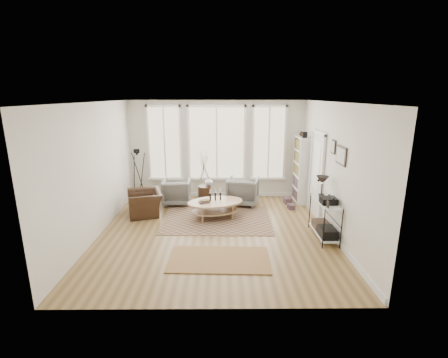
{
  "coord_description": "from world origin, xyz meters",
  "views": [
    {
      "loc": [
        0.14,
        -6.87,
        3.05
      ],
      "look_at": [
        0.2,
        0.6,
        1.1
      ],
      "focal_mm": 26.0,
      "sensor_mm": 36.0,
      "label": 1
    }
  ],
  "objects_px": {
    "armchair_left": "(177,192)",
    "bookcase": "(301,169)",
    "armchair_right": "(243,191)",
    "side_table": "(204,180)",
    "low_shelf": "(325,215)",
    "accent_chair": "(145,203)",
    "coffee_table": "(215,205)"
  },
  "relations": [
    {
      "from": "low_shelf",
      "to": "armchair_left",
      "type": "bearing_deg",
      "value": 146.87
    },
    {
      "from": "armchair_right",
      "to": "low_shelf",
      "type": "bearing_deg",
      "value": 137.69
    },
    {
      "from": "low_shelf",
      "to": "armchair_right",
      "type": "bearing_deg",
      "value": 125.92
    },
    {
      "from": "coffee_table",
      "to": "accent_chair",
      "type": "distance_m",
      "value": 1.86
    },
    {
      "from": "coffee_table",
      "to": "armchair_right",
      "type": "height_order",
      "value": "armchair_right"
    },
    {
      "from": "coffee_table",
      "to": "accent_chair",
      "type": "bearing_deg",
      "value": 170.84
    },
    {
      "from": "armchair_left",
      "to": "bookcase",
      "type": "bearing_deg",
      "value": -178.86
    },
    {
      "from": "bookcase",
      "to": "side_table",
      "type": "relative_size",
      "value": 1.35
    },
    {
      "from": "bookcase",
      "to": "coffee_table",
      "type": "xyz_separation_m",
      "value": [
        -2.46,
        -1.34,
        -0.61
      ]
    },
    {
      "from": "armchair_left",
      "to": "armchair_right",
      "type": "relative_size",
      "value": 0.92
    },
    {
      "from": "low_shelf",
      "to": "side_table",
      "type": "height_order",
      "value": "side_table"
    },
    {
      "from": "low_shelf",
      "to": "accent_chair",
      "type": "bearing_deg",
      "value": 160.83
    },
    {
      "from": "side_table",
      "to": "coffee_table",
      "type": "bearing_deg",
      "value": -72.95
    },
    {
      "from": "accent_chair",
      "to": "side_table",
      "type": "bearing_deg",
      "value": 98.78
    },
    {
      "from": "bookcase",
      "to": "accent_chair",
      "type": "xyz_separation_m",
      "value": [
        -4.3,
        -1.05,
        -0.65
      ]
    },
    {
      "from": "armchair_right",
      "to": "side_table",
      "type": "height_order",
      "value": "side_table"
    },
    {
      "from": "low_shelf",
      "to": "armchair_left",
      "type": "relative_size",
      "value": 1.65
    },
    {
      "from": "low_shelf",
      "to": "side_table",
      "type": "relative_size",
      "value": 0.85
    },
    {
      "from": "low_shelf",
      "to": "armchair_left",
      "type": "distance_m",
      "value": 4.21
    },
    {
      "from": "bookcase",
      "to": "coffee_table",
      "type": "bearing_deg",
      "value": -151.4
    },
    {
      "from": "armchair_right",
      "to": "accent_chair",
      "type": "relative_size",
      "value": 0.91
    },
    {
      "from": "armchair_left",
      "to": "armchair_right",
      "type": "xyz_separation_m",
      "value": [
        1.9,
        -0.05,
        0.03
      ]
    },
    {
      "from": "side_table",
      "to": "accent_chair",
      "type": "distance_m",
      "value": 1.74
    },
    {
      "from": "bookcase",
      "to": "accent_chair",
      "type": "distance_m",
      "value": 4.47
    },
    {
      "from": "coffee_table",
      "to": "low_shelf",
      "type": "bearing_deg",
      "value": -26.11
    },
    {
      "from": "bookcase",
      "to": "armchair_left",
      "type": "distance_m",
      "value": 3.64
    },
    {
      "from": "armchair_left",
      "to": "accent_chair",
      "type": "height_order",
      "value": "armchair_left"
    },
    {
      "from": "bookcase",
      "to": "coffee_table",
      "type": "height_order",
      "value": "bookcase"
    },
    {
      "from": "low_shelf",
      "to": "armchair_left",
      "type": "xyz_separation_m",
      "value": [
        -3.53,
        2.3,
        -0.15
      ]
    },
    {
      "from": "bookcase",
      "to": "accent_chair",
      "type": "relative_size",
      "value": 2.17
    },
    {
      "from": "low_shelf",
      "to": "armchair_right",
      "type": "xyz_separation_m",
      "value": [
        -1.63,
        2.25,
        -0.12
      ]
    },
    {
      "from": "bookcase",
      "to": "armchair_left",
      "type": "height_order",
      "value": "bookcase"
    }
  ]
}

